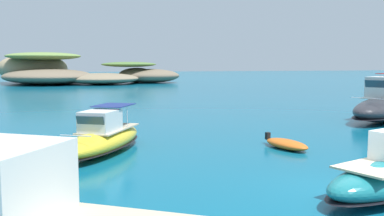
{
  "coord_description": "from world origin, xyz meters",
  "views": [
    {
      "loc": [
        -7.95,
        -10.87,
        4.0
      ],
      "look_at": [
        -0.34,
        16.22,
        1.01
      ],
      "focal_mm": 39.08,
      "sensor_mm": 36.0,
      "label": 1
    }
  ],
  "objects_px": {
    "islet_small": "(128,75)",
    "motorboat_yellow": "(104,138)",
    "dinghy_tender": "(286,144)",
    "islet_large": "(44,72)"
  },
  "relations": [
    {
      "from": "islet_small",
      "to": "motorboat_yellow",
      "type": "xyz_separation_m",
      "value": [
        -9.25,
        -66.79,
        -0.93
      ]
    },
    {
      "from": "islet_small",
      "to": "dinghy_tender",
      "type": "bearing_deg",
      "value": -90.75
    },
    {
      "from": "motorboat_yellow",
      "to": "dinghy_tender",
      "type": "bearing_deg",
      "value": -9.97
    },
    {
      "from": "islet_large",
      "to": "motorboat_yellow",
      "type": "relative_size",
      "value": 4.56
    },
    {
      "from": "islet_small",
      "to": "islet_large",
      "type": "bearing_deg",
      "value": 165.35
    },
    {
      "from": "dinghy_tender",
      "to": "motorboat_yellow",
      "type": "bearing_deg",
      "value": 170.03
    },
    {
      "from": "islet_small",
      "to": "dinghy_tender",
      "type": "distance_m",
      "value": 68.28
    },
    {
      "from": "islet_small",
      "to": "motorboat_yellow",
      "type": "distance_m",
      "value": 67.43
    },
    {
      "from": "islet_large",
      "to": "motorboat_yellow",
      "type": "distance_m",
      "value": 71.47
    },
    {
      "from": "islet_small",
      "to": "dinghy_tender",
      "type": "xyz_separation_m",
      "value": [
        -0.89,
        -68.26,
        -1.36
      ]
    }
  ]
}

